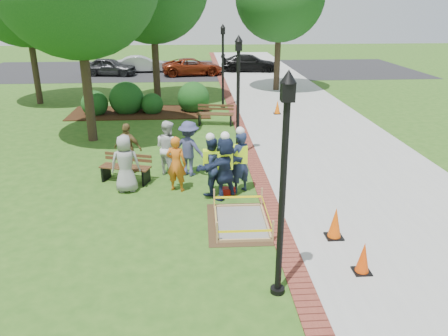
{
  "coord_description": "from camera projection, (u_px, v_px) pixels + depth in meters",
  "views": [
    {
      "loc": [
        -0.26,
        -9.96,
        5.26
      ],
      "look_at": [
        0.5,
        1.2,
        1.0
      ],
      "focal_mm": 35.0,
      "sensor_mm": 36.0,
      "label": 1
    }
  ],
  "objects": [
    {
      "name": "ground",
      "position": [
        208.0,
        222.0,
        11.17
      ],
      "size": [
        100.0,
        100.0,
        0.0
      ],
      "primitive_type": "plane",
      "color": "#285116",
      "rests_on": "ground"
    },
    {
      "name": "sidewalk",
      "position": [
        305.0,
        120.0,
        20.81
      ],
      "size": [
        6.0,
        60.0,
        0.02
      ],
      "primitive_type": "cube",
      "color": "#9E9E99",
      "rests_on": "ground"
    },
    {
      "name": "brick_edging",
      "position": [
        238.0,
        121.0,
        20.6
      ],
      "size": [
        0.5,
        60.0,
        0.03
      ],
      "primitive_type": "cube",
      "color": "maroon",
      "rests_on": "ground"
    },
    {
      "name": "mulch_bed",
      "position": [
        141.0,
        112.0,
        22.16
      ],
      "size": [
        7.0,
        3.0,
        0.05
      ],
      "primitive_type": "cube",
      "color": "#381E0F",
      "rests_on": "ground"
    },
    {
      "name": "parking_lot",
      "position": [
        197.0,
        70.0,
        36.35
      ],
      "size": [
        36.0,
        12.0,
        0.01
      ],
      "primitive_type": "cube",
      "color": "black",
      "rests_on": "ground"
    },
    {
      "name": "wet_concrete_pad",
      "position": [
        241.0,
        215.0,
        11.0
      ],
      "size": [
        1.73,
        2.32,
        0.55
      ],
      "color": "#47331E",
      "rests_on": "ground"
    },
    {
      "name": "bench_near",
      "position": [
        126.0,
        173.0,
        13.59
      ],
      "size": [
        1.65,
        0.96,
        0.85
      ],
      "color": "brown",
      "rests_on": "ground"
    },
    {
      "name": "bench_far",
      "position": [
        215.0,
        119.0,
        19.92
      ],
      "size": [
        1.71,
        0.8,
        0.89
      ],
      "color": "#4B351A",
      "rests_on": "ground"
    },
    {
      "name": "cone_front",
      "position": [
        363.0,
        258.0,
        8.94
      ],
      "size": [
        0.36,
        0.36,
        0.71
      ],
      "color": "black",
      "rests_on": "ground"
    },
    {
      "name": "cone_back",
      "position": [
        335.0,
        224.0,
        10.26
      ],
      "size": [
        0.4,
        0.4,
        0.79
      ],
      "color": "black",
      "rests_on": "ground"
    },
    {
      "name": "cone_far",
      "position": [
        277.0,
        108.0,
        21.77
      ],
      "size": [
        0.35,
        0.35,
        0.7
      ],
      "color": "black",
      "rests_on": "ground"
    },
    {
      "name": "toolbox",
      "position": [
        228.0,
        191.0,
        12.67
      ],
      "size": [
        0.47,
        0.3,
        0.22
      ],
      "primitive_type": "cube",
      "rotation": [
        0.0,
        0.0,
        -0.13
      ],
      "color": "#A0110C",
      "rests_on": "ground"
    },
    {
      "name": "lamp_near",
      "position": [
        284.0,
        173.0,
        7.57
      ],
      "size": [
        0.28,
        0.28,
        4.26
      ],
      "color": "black",
      "rests_on": "ground"
    },
    {
      "name": "lamp_mid",
      "position": [
        238.0,
        88.0,
        15.03
      ],
      "size": [
        0.28,
        0.28,
        4.26
      ],
      "color": "black",
      "rests_on": "ground"
    },
    {
      "name": "lamp_far",
      "position": [
        223.0,
        60.0,
        22.49
      ],
      "size": [
        0.28,
        0.28,
        4.26
      ],
      "color": "black",
      "rests_on": "ground"
    },
    {
      "name": "shrub_a",
      "position": [
        96.0,
        115.0,
        21.78
      ],
      "size": [
        1.31,
        1.31,
        1.31
      ],
      "primitive_type": "sphere",
      "color": "#124015",
      "rests_on": "ground"
    },
    {
      "name": "shrub_b",
      "position": [
        128.0,
        113.0,
        22.16
      ],
      "size": [
        1.71,
        1.71,
        1.71
      ],
      "primitive_type": "sphere",
      "color": "#124015",
      "rests_on": "ground"
    },
    {
      "name": "shrub_c",
      "position": [
        153.0,
        113.0,
        22.05
      ],
      "size": [
        1.11,
        1.11,
        1.11
      ],
      "primitive_type": "sphere",
      "color": "#124015",
      "rests_on": "ground"
    },
    {
      "name": "shrub_d",
      "position": [
        194.0,
        111.0,
        22.53
      ],
      "size": [
        1.63,
        1.63,
        1.63
      ],
      "primitive_type": "sphere",
      "color": "#124015",
      "rests_on": "ground"
    },
    {
      "name": "shrub_e",
      "position": [
        137.0,
        109.0,
        23.01
      ],
      "size": [
        1.0,
        1.0,
        1.0
      ],
      "primitive_type": "sphere",
      "color": "#124015",
      "rests_on": "ground"
    },
    {
      "name": "casual_person_a",
      "position": [
        125.0,
        164.0,
        12.68
      ],
      "size": [
        0.57,
        0.39,
        1.72
      ],
      "color": "gray",
      "rests_on": "ground"
    },
    {
      "name": "casual_person_b",
      "position": [
        176.0,
        164.0,
        12.74
      ],
      "size": [
        0.62,
        0.5,
        1.67
      ],
      "color": "#C85E17",
      "rests_on": "ground"
    },
    {
      "name": "casual_person_c",
      "position": [
        168.0,
        148.0,
        13.97
      ],
      "size": [
        0.67,
        0.66,
        1.78
      ],
      "color": "silver",
      "rests_on": "ground"
    },
    {
      "name": "casual_person_d",
      "position": [
        128.0,
        149.0,
        14.09
      ],
      "size": [
        0.62,
        0.52,
        1.66
      ],
      "color": "brown",
      "rests_on": "ground"
    },
    {
      "name": "casual_person_e",
      "position": [
        189.0,
        149.0,
        13.88
      ],
      "size": [
        0.68,
        0.61,
        1.79
      ],
      "color": "#3A3C65",
      "rests_on": "ground"
    },
    {
      "name": "hivis_worker_a",
      "position": [
        225.0,
        166.0,
        12.2
      ],
      "size": [
        0.69,
        0.63,
        1.97
      ],
      "color": "#1A2644",
      "rests_on": "ground"
    },
    {
      "name": "hivis_worker_b",
      "position": [
        240.0,
        160.0,
        12.61
      ],
      "size": [
        0.7,
        0.63,
        1.98
      ],
      "color": "#1B2546",
      "rests_on": "ground"
    },
    {
      "name": "hivis_worker_c",
      "position": [
        210.0,
        164.0,
        12.45
      ],
      "size": [
        0.65,
        0.58,
        1.86
      ],
      "color": "#1C314A",
      "rests_on": "ground"
    },
    {
      "name": "parked_car_a",
      "position": [
        110.0,
        76.0,
        33.37
      ],
      "size": [
        2.62,
        4.74,
        1.46
      ],
      "primitive_type": "imported",
      "rotation": [
        0.0,
        0.0,
        1.41
      ],
      "color": "#28282B",
      "rests_on": "ground"
    },
    {
      "name": "parked_car_b",
      "position": [
        142.0,
        72.0,
        34.99
      ],
      "size": [
        2.33,
        4.46,
        1.4
      ],
      "primitive_type": "imported",
      "rotation": [
        0.0,
        0.0,
        1.68
      ],
      "color": "#BCBDC2",
      "rests_on": "ground"
    },
    {
      "name": "parked_car_c",
      "position": [
        193.0,
        75.0,
        33.56
      ],
      "size": [
        2.38,
        4.49,
        1.4
      ],
      "primitive_type": "imported",
      "rotation": [
        0.0,
        0.0,
        1.69
      ],
      "color": "maroon",
      "rests_on": "ground"
    },
    {
      "name": "parked_car_d",
      "position": [
        250.0,
        72.0,
        35.39
      ],
      "size": [
        2.36,
        4.65,
        1.46
      ],
      "primitive_type": "imported",
      "rotation": [
        0.0,
        0.0,
        1.48
      ],
      "color": "black",
      "rests_on": "ground"
    }
  ]
}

